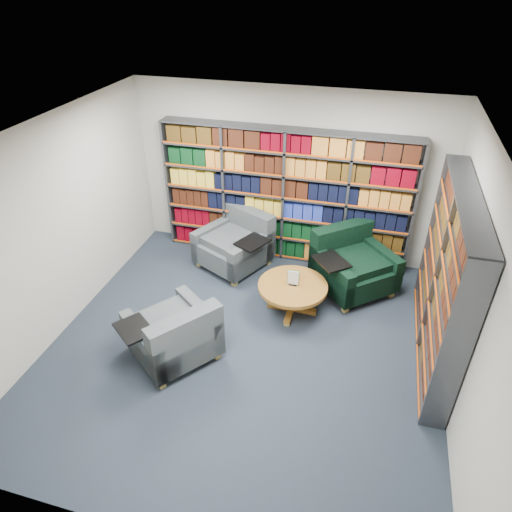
% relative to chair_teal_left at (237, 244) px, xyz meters
% --- Properties ---
extents(room_shell, '(5.02, 5.02, 2.82)m').
position_rel_chair_teal_left_xyz_m(room_shell, '(0.67, -1.88, 1.04)').
color(room_shell, black).
rests_on(room_shell, ground).
extents(bookshelf_back, '(4.00, 0.28, 2.20)m').
position_rel_chair_teal_left_xyz_m(bookshelf_back, '(0.67, 0.46, 0.74)').
color(bookshelf_back, '#47494F').
rests_on(bookshelf_back, ground).
extents(bookshelf_right, '(0.28, 2.50, 2.20)m').
position_rel_chair_teal_left_xyz_m(bookshelf_right, '(3.01, -1.28, 0.74)').
color(bookshelf_right, '#47494F').
rests_on(bookshelf_right, ground).
extents(chair_teal_left, '(1.34, 1.32, 0.90)m').
position_rel_chair_teal_left_xyz_m(chair_teal_left, '(0.00, 0.00, 0.00)').
color(chair_teal_left, '#0C1F3F').
rests_on(chair_teal_left, ground).
extents(chair_green_right, '(1.44, 1.44, 0.93)m').
position_rel_chair_teal_left_xyz_m(chair_green_right, '(1.86, -0.15, 0.01)').
color(chair_green_right, black).
rests_on(chair_green_right, ground).
extents(chair_teal_front, '(1.34, 1.34, 0.87)m').
position_rel_chair_teal_left_xyz_m(chair_teal_front, '(-0.09, -2.31, -0.01)').
color(chair_teal_front, '#0C1F3F').
rests_on(chair_teal_front, ground).
extents(coffee_table, '(0.99, 0.99, 0.69)m').
position_rel_chair_teal_left_xyz_m(coffee_table, '(1.13, -1.00, 0.01)').
color(coffee_table, '#A05D25').
rests_on(coffee_table, ground).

